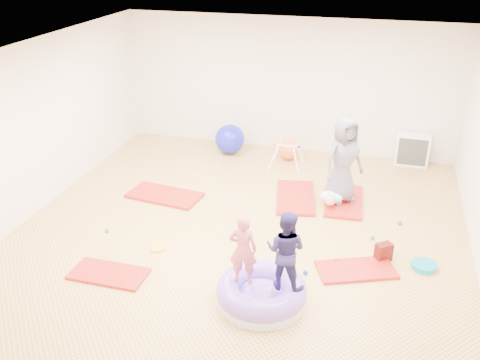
# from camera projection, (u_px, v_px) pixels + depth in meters

# --- Properties ---
(room) EXTENTS (7.01, 8.01, 2.81)m
(room) POSITION_uv_depth(u_px,v_px,m) (234.00, 157.00, 7.66)
(room) COLOR tan
(room) RESTS_ON ground
(gym_mat_front_left) EXTENTS (1.06, 0.53, 0.04)m
(gym_mat_front_left) POSITION_uv_depth(u_px,v_px,m) (109.00, 274.00, 7.43)
(gym_mat_front_left) COLOR red
(gym_mat_front_left) RESTS_ON ground
(gym_mat_mid_left) EXTENTS (1.37, 0.81, 0.05)m
(gym_mat_mid_left) POSITION_uv_depth(u_px,v_px,m) (165.00, 195.00, 9.59)
(gym_mat_mid_left) COLOR red
(gym_mat_mid_left) RESTS_ON ground
(gym_mat_center_back) EXTENTS (0.89, 1.42, 0.05)m
(gym_mat_center_back) POSITION_uv_depth(u_px,v_px,m) (296.00, 197.00, 9.52)
(gym_mat_center_back) COLOR red
(gym_mat_center_back) RESTS_ON ground
(gym_mat_right) EXTENTS (1.21, 0.91, 0.05)m
(gym_mat_right) POSITION_uv_depth(u_px,v_px,m) (356.00, 270.00, 7.51)
(gym_mat_right) COLOR red
(gym_mat_right) RESTS_ON ground
(gym_mat_rear_right) EXTENTS (0.72, 1.32, 0.05)m
(gym_mat_rear_right) POSITION_uv_depth(u_px,v_px,m) (344.00, 201.00, 9.39)
(gym_mat_rear_right) COLOR red
(gym_mat_rear_right) RESTS_ON ground
(inflatable_cushion) EXTENTS (1.17, 1.17, 0.37)m
(inflatable_cushion) POSITION_uv_depth(u_px,v_px,m) (261.00, 293.00, 6.84)
(inflatable_cushion) COLOR white
(inflatable_cushion) RESTS_ON ground
(child_pink) EXTENTS (0.38, 0.27, 0.96)m
(child_pink) POSITION_uv_depth(u_px,v_px,m) (243.00, 246.00, 6.60)
(child_pink) COLOR #D95F69
(child_pink) RESTS_ON inflatable_cushion
(child_navy) EXTENTS (0.56, 0.47, 1.06)m
(child_navy) POSITION_uv_depth(u_px,v_px,m) (286.00, 247.00, 6.49)
(child_navy) COLOR navy
(child_navy) RESTS_ON inflatable_cushion
(adult_caregiver) EXTENTS (0.87, 0.86, 1.52)m
(adult_caregiver) POSITION_uv_depth(u_px,v_px,m) (343.00, 160.00, 9.07)
(adult_caregiver) COLOR slate
(adult_caregiver) RESTS_ON gym_mat_rear_right
(infant) EXTENTS (0.40, 0.41, 0.24)m
(infant) POSITION_uv_depth(u_px,v_px,m) (331.00, 198.00, 9.19)
(infant) COLOR #C8E7FF
(infant) RESTS_ON gym_mat_rear_right
(ball_pit_balls) EXTENTS (4.54, 2.90, 0.07)m
(ball_pit_balls) POSITION_uv_depth(u_px,v_px,m) (299.00, 245.00, 8.09)
(ball_pit_balls) COLOR #1A1DC2
(ball_pit_balls) RESTS_ON ground
(exercise_ball_blue) EXTENTS (0.63, 0.63, 0.63)m
(exercise_ball_blue) POSITION_uv_depth(u_px,v_px,m) (230.00, 139.00, 11.34)
(exercise_ball_blue) COLOR #1A1DC2
(exercise_ball_blue) RESTS_ON ground
(exercise_ball_orange) EXTENTS (0.42, 0.42, 0.42)m
(exercise_ball_orange) POSITION_uv_depth(u_px,v_px,m) (289.00, 150.00, 11.08)
(exercise_ball_orange) COLOR orange
(exercise_ball_orange) RESTS_ON ground
(infant_play_gym) EXTENTS (0.65, 0.61, 0.50)m
(infant_play_gym) POSITION_uv_depth(u_px,v_px,m) (287.00, 153.00, 10.61)
(infant_play_gym) COLOR white
(infant_play_gym) RESTS_ON ground
(cube_shelf) EXTENTS (0.65, 0.32, 0.65)m
(cube_shelf) POSITION_uv_depth(u_px,v_px,m) (412.00, 150.00, 10.78)
(cube_shelf) COLOR white
(cube_shelf) RESTS_ON ground
(balance_disc) EXTENTS (0.36, 0.36, 0.08)m
(balance_disc) POSITION_uv_depth(u_px,v_px,m) (424.00, 266.00, 7.57)
(balance_disc) COLOR #1186A7
(balance_disc) RESTS_ON ground
(backpack) EXTENTS (0.27, 0.26, 0.27)m
(backpack) POSITION_uv_depth(u_px,v_px,m) (383.00, 252.00, 7.72)
(backpack) COLOR maroon
(backpack) RESTS_ON ground
(yellow_toy) EXTENTS (0.22, 0.22, 0.03)m
(yellow_toy) POSITION_uv_depth(u_px,v_px,m) (157.00, 249.00, 8.02)
(yellow_toy) COLOR gold
(yellow_toy) RESTS_ON ground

